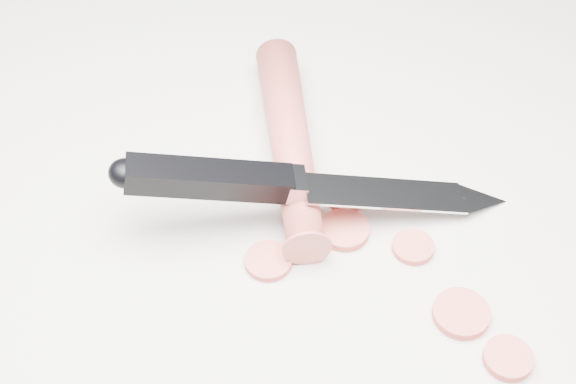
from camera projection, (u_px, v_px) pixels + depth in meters
name	position (u px, v px, depth m)	size (l,w,h in m)	color
ground	(336.00, 225.00, 0.60)	(2.40, 2.40, 0.00)	silver
carrot	(290.00, 141.00, 0.63)	(0.03, 0.03, 0.21)	#C0423B
carrot_slice_0	(508.00, 358.00, 0.52)	(0.03, 0.03, 0.01)	#CF5548
carrot_slice_1	(346.00, 195.00, 0.61)	(0.03, 0.03, 0.01)	#CF5548
carrot_slice_2	(268.00, 261.00, 0.57)	(0.03, 0.03, 0.01)	#CF5548
carrot_slice_3	(413.00, 247.00, 0.58)	(0.03, 0.03, 0.01)	#CF5548
carrot_slice_4	(344.00, 230.00, 0.59)	(0.04, 0.04, 0.01)	#CF5548
carrot_slice_5	(461.00, 314.00, 0.54)	(0.04, 0.04, 0.01)	#CF5548
kitchen_knife	(318.00, 182.00, 0.57)	(0.29, 0.10, 0.07)	silver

